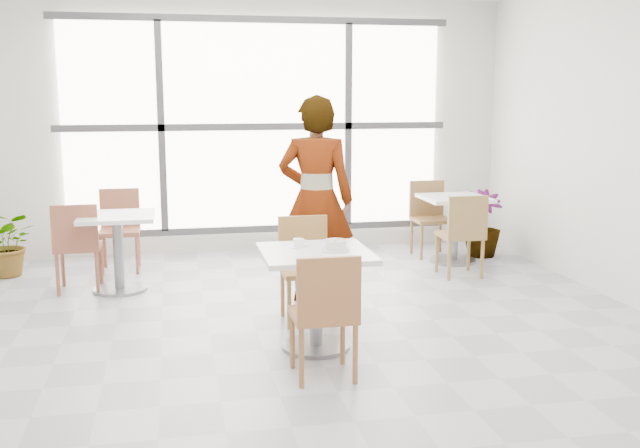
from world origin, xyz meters
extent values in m
plane|color=#9E9EA5|center=(0.00, 0.00, 0.00)|extent=(7.00, 7.00, 0.00)
plane|color=silver|center=(0.00, 3.50, 1.50)|extent=(6.00, 0.00, 6.00)
plane|color=silver|center=(0.00, -3.50, 1.50)|extent=(6.00, 0.00, 6.00)
cube|color=white|center=(0.00, 3.44, 1.50)|extent=(4.40, 0.04, 2.40)
cube|color=#3F3F42|center=(0.00, 3.41, 1.50)|extent=(4.60, 0.05, 0.08)
cube|color=#3F3F42|center=(-1.10, 3.41, 1.50)|extent=(0.08, 0.05, 2.40)
cube|color=#3F3F42|center=(1.10, 3.41, 1.50)|extent=(0.08, 0.05, 2.40)
cube|color=#3F3F42|center=(0.00, 3.41, 0.28)|extent=(4.60, 0.05, 0.08)
cube|color=#3F3F42|center=(0.00, 3.41, 2.72)|extent=(4.60, 0.05, 0.08)
cube|color=white|center=(0.02, -0.03, 0.73)|extent=(0.80, 0.80, 0.04)
cylinder|color=slate|center=(0.02, -0.03, 0.35)|extent=(0.10, 0.10, 0.71)
cylinder|color=slate|center=(0.02, -0.03, 0.01)|extent=(0.52, 0.52, 0.03)
cube|color=#9E6239|center=(-0.04, -0.58, 0.43)|extent=(0.42, 0.42, 0.04)
cube|color=#9E6239|center=(-0.04, -0.77, 0.66)|extent=(0.42, 0.04, 0.42)
cylinder|color=#9E6239|center=(0.14, -0.40, 0.21)|extent=(0.04, 0.04, 0.41)
cylinder|color=#9E6239|center=(0.14, -0.76, 0.21)|extent=(0.04, 0.04, 0.41)
cylinder|color=#9E6239|center=(-0.22, -0.40, 0.21)|extent=(0.04, 0.04, 0.41)
cylinder|color=#9E6239|center=(-0.22, -0.76, 0.21)|extent=(0.04, 0.04, 0.41)
cube|color=#9C6E3B|center=(0.08, 0.62, 0.43)|extent=(0.42, 0.42, 0.04)
cube|color=#9C6E3B|center=(0.08, 0.81, 0.66)|extent=(0.42, 0.04, 0.42)
cylinder|color=#9C6E3B|center=(-0.10, 0.44, 0.21)|extent=(0.04, 0.04, 0.41)
cylinder|color=#9C6E3B|center=(-0.10, 0.80, 0.21)|extent=(0.04, 0.04, 0.41)
cylinder|color=#9C6E3B|center=(0.26, 0.44, 0.21)|extent=(0.04, 0.04, 0.41)
cylinder|color=#9C6E3B|center=(0.26, 0.80, 0.21)|extent=(0.04, 0.04, 0.41)
cylinder|color=silver|center=(0.17, -0.06, 0.76)|extent=(0.21, 0.21, 0.01)
cylinder|color=silver|center=(0.17, -0.06, 0.80)|extent=(0.16, 0.16, 0.07)
torus|color=silver|center=(0.17, -0.06, 0.83)|extent=(0.16, 0.16, 0.01)
cylinder|color=tan|center=(0.17, -0.06, 0.80)|extent=(0.14, 0.14, 0.05)
cylinder|color=beige|center=(0.18, -0.06, 0.83)|extent=(0.03, 0.03, 0.01)
cylinder|color=beige|center=(0.16, -0.08, 0.83)|extent=(0.03, 0.03, 0.02)
cylinder|color=beige|center=(0.14, -0.04, 0.83)|extent=(0.03, 0.03, 0.01)
cylinder|color=beige|center=(0.21, -0.05, 0.84)|extent=(0.03, 0.03, 0.01)
cylinder|color=beige|center=(0.14, -0.06, 0.83)|extent=(0.03, 0.03, 0.02)
cylinder|color=#F7DF9F|center=(0.18, -0.05, 0.84)|extent=(0.03, 0.03, 0.02)
cylinder|color=beige|center=(0.20, -0.07, 0.83)|extent=(0.03, 0.03, 0.02)
cylinder|color=#F7E59F|center=(0.16, -0.06, 0.84)|extent=(0.03, 0.03, 0.02)
cylinder|color=beige|center=(0.14, -0.09, 0.82)|extent=(0.03, 0.03, 0.01)
cylinder|color=beige|center=(0.16, -0.09, 0.84)|extent=(0.03, 0.03, 0.02)
cylinder|color=beige|center=(0.18, -0.05, 0.83)|extent=(0.03, 0.03, 0.01)
cylinder|color=beige|center=(0.15, -0.08, 0.83)|extent=(0.03, 0.03, 0.02)
cylinder|color=beige|center=(0.16, -0.08, 0.83)|extent=(0.03, 0.03, 0.02)
cylinder|color=#F5ED9E|center=(0.17, -0.03, 0.83)|extent=(0.03, 0.03, 0.01)
cylinder|color=white|center=(-0.08, 0.11, 0.75)|extent=(0.13, 0.13, 0.01)
cylinder|color=white|center=(-0.08, 0.11, 0.79)|extent=(0.08, 0.08, 0.06)
torus|color=white|center=(-0.04, 0.11, 0.79)|extent=(0.05, 0.01, 0.05)
cylinder|color=black|center=(-0.08, 0.11, 0.81)|extent=(0.07, 0.07, 0.00)
cube|color=silver|center=(-0.03, 0.09, 0.76)|extent=(0.09, 0.05, 0.00)
sphere|color=silver|center=(0.00, 0.10, 0.76)|extent=(0.02, 0.02, 0.02)
imported|color=black|center=(0.27, 1.24, 0.94)|extent=(0.79, 0.64, 1.88)
cube|color=white|center=(-1.53, 1.93, 0.73)|extent=(0.70, 0.70, 0.04)
cylinder|color=slate|center=(-1.53, 1.93, 0.35)|extent=(0.10, 0.10, 0.71)
cylinder|color=slate|center=(-1.53, 1.93, 0.01)|extent=(0.52, 0.52, 0.03)
cube|color=white|center=(2.10, 2.44, 0.73)|extent=(0.70, 0.70, 0.04)
cylinder|color=slate|center=(2.10, 2.44, 0.35)|extent=(0.10, 0.10, 0.71)
cylinder|color=slate|center=(2.10, 2.44, 0.01)|extent=(0.52, 0.52, 0.03)
cube|color=brown|center=(-1.91, 2.02, 0.43)|extent=(0.42, 0.42, 0.04)
cube|color=brown|center=(-1.91, 1.83, 0.66)|extent=(0.42, 0.04, 0.42)
cylinder|color=brown|center=(-1.73, 2.20, 0.21)|extent=(0.04, 0.04, 0.41)
cylinder|color=brown|center=(-1.73, 1.84, 0.21)|extent=(0.04, 0.04, 0.41)
cylinder|color=brown|center=(-2.09, 2.20, 0.21)|extent=(0.04, 0.04, 0.41)
cylinder|color=brown|center=(-2.09, 1.84, 0.21)|extent=(0.04, 0.04, 0.41)
cube|color=#98573F|center=(-1.57, 2.76, 0.43)|extent=(0.42, 0.42, 0.04)
cube|color=#98573F|center=(-1.57, 2.95, 0.66)|extent=(0.42, 0.04, 0.42)
cylinder|color=#98573F|center=(-1.75, 2.58, 0.21)|extent=(0.04, 0.04, 0.41)
cylinder|color=#98573F|center=(-1.75, 2.94, 0.21)|extent=(0.04, 0.04, 0.41)
cylinder|color=#98573F|center=(-1.39, 2.58, 0.21)|extent=(0.04, 0.04, 0.41)
cylinder|color=#98573F|center=(-1.39, 2.94, 0.21)|extent=(0.04, 0.04, 0.41)
cube|color=olive|center=(1.92, 1.84, 0.43)|extent=(0.42, 0.42, 0.04)
cube|color=olive|center=(1.92, 1.65, 0.66)|extent=(0.42, 0.04, 0.42)
cylinder|color=olive|center=(2.10, 2.02, 0.21)|extent=(0.04, 0.04, 0.41)
cylinder|color=olive|center=(2.10, 1.66, 0.21)|extent=(0.04, 0.04, 0.41)
cylinder|color=olive|center=(1.74, 2.02, 0.21)|extent=(0.04, 0.04, 0.41)
cylinder|color=olive|center=(1.74, 1.66, 0.21)|extent=(0.04, 0.04, 0.41)
cube|color=olive|center=(1.96, 2.78, 0.43)|extent=(0.42, 0.42, 0.04)
cube|color=olive|center=(1.96, 2.97, 0.66)|extent=(0.42, 0.04, 0.42)
cylinder|color=olive|center=(1.78, 2.60, 0.21)|extent=(0.04, 0.04, 0.41)
cylinder|color=olive|center=(1.78, 2.96, 0.21)|extent=(0.04, 0.04, 0.41)
cylinder|color=olive|center=(2.14, 2.60, 0.21)|extent=(0.04, 0.04, 0.41)
cylinder|color=olive|center=(2.14, 2.96, 0.21)|extent=(0.04, 0.04, 0.41)
imported|color=#3C8438|center=(-2.70, 2.76, 0.34)|extent=(0.66, 0.59, 0.69)
imported|color=#497137|center=(2.54, 2.65, 0.39)|extent=(0.47, 0.47, 0.78)
camera|label=1|loc=(-1.00, -5.21, 1.91)|focal=41.13mm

